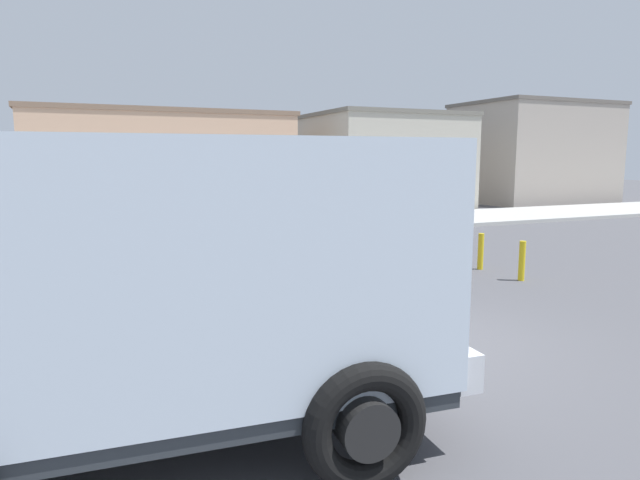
# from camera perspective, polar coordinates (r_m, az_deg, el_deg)

# --- Properties ---
(ground_plane) EXTENTS (120.00, 120.00, 0.00)m
(ground_plane) POSITION_cam_1_polar(r_m,az_deg,el_deg) (8.85, 8.88, -9.75)
(ground_plane) COLOR #4C4C51
(sidewalk_far) EXTENTS (80.00, 5.00, 0.16)m
(sidewalk_far) POSITION_cam_1_polar(r_m,az_deg,el_deg) (21.02, -10.89, 0.95)
(sidewalk_far) COLOR #ADADA8
(sidewalk_far) RESTS_ON ground
(truck_foreground) EXTENTS (5.58, 3.12, 2.90)m
(truck_foreground) POSITION_cam_1_polar(r_m,az_deg,el_deg) (5.34, -16.80, -3.53)
(truck_foreground) COLOR silver
(truck_foreground) RESTS_ON ground
(cyclist) EXTENTS (1.65, 0.68, 1.72)m
(cyclist) POSITION_cam_1_polar(r_m,az_deg,el_deg) (12.06, 9.95, -0.69)
(cyclist) COLOR black
(cyclist) RESTS_ON ground
(traffic_light_pole) EXTENTS (0.24, 0.43, 3.20)m
(traffic_light_pole) POSITION_cam_1_polar(r_m,az_deg,el_deg) (13.69, 13.81, 5.32)
(traffic_light_pole) COLOR red
(traffic_light_pole) RESTS_ON ground
(car_red_near) EXTENTS (4.25, 2.43, 1.60)m
(car_red_near) POSITION_cam_1_polar(r_m,az_deg,el_deg) (14.44, -10.03, 0.59)
(car_red_near) COLOR white
(car_red_near) RESTS_ON ground
(pedestrian_near_kerb) EXTENTS (0.34, 0.22, 1.62)m
(pedestrian_near_kerb) POSITION_cam_1_polar(r_m,az_deg,el_deg) (15.60, -4.00, 1.38)
(pedestrian_near_kerb) COLOR #2D334C
(pedestrian_near_kerb) RESTS_ON ground
(bollard_near) EXTENTS (0.14, 0.14, 0.90)m
(bollard_near) POSITION_cam_1_polar(r_m,az_deg,el_deg) (13.33, 19.91, -2.01)
(bollard_near) COLOR gold
(bollard_near) RESTS_ON ground
(bollard_far) EXTENTS (0.14, 0.14, 0.90)m
(bollard_far) POSITION_cam_1_polar(r_m,az_deg,el_deg) (14.36, 16.07, -1.13)
(bollard_far) COLOR gold
(bollard_far) RESTS_ON ground
(building_mid_block) EXTENTS (11.64, 5.52, 4.84)m
(building_mid_block) POSITION_cam_1_polar(r_m,az_deg,el_deg) (27.07, -15.83, 7.39)
(building_mid_block) COLOR tan
(building_mid_block) RESTS_ON ground
(building_corner_right) EXTENTS (7.68, 7.52, 5.06)m
(building_corner_right) POSITION_cam_1_polar(r_m,az_deg,el_deg) (30.89, 6.13, 7.94)
(building_corner_right) COLOR #B2AD9E
(building_corner_right) RESTS_ON ground
(building_set_back) EXTENTS (8.71, 6.53, 6.09)m
(building_set_back) POSITION_cam_1_polar(r_m,az_deg,el_deg) (37.71, 20.86, 8.29)
(building_set_back) COLOR #9E9389
(building_set_back) RESTS_ON ground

